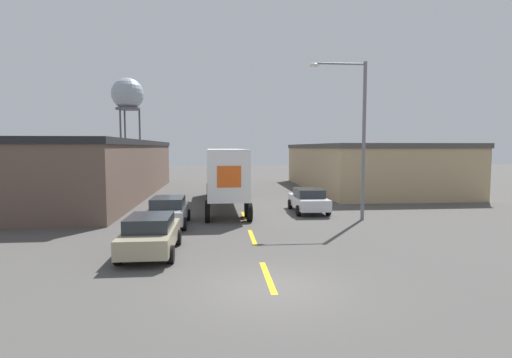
% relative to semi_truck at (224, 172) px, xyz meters
% --- Properties ---
extents(ground_plane, '(160.00, 160.00, 0.00)m').
position_rel_semi_truck_xyz_m(ground_plane, '(1.10, -16.85, -2.43)').
color(ground_plane, '#4C4947').
extents(road_centerline, '(0.20, 14.63, 0.01)m').
position_rel_semi_truck_xyz_m(road_centerline, '(1.10, -10.08, -2.42)').
color(road_centerline, gold).
rests_on(road_centerline, ground_plane).
extents(warehouse_left, '(10.77, 27.23, 4.75)m').
position_rel_semi_truck_xyz_m(warehouse_left, '(-11.53, 6.37, -0.05)').
color(warehouse_left, brown).
rests_on(warehouse_left, ground_plane).
extents(warehouse_right, '(11.91, 21.38, 4.49)m').
position_rel_semi_truck_xyz_m(warehouse_right, '(14.30, 10.59, -0.17)').
color(warehouse_right, tan).
rests_on(warehouse_right, ground_plane).
extents(semi_truck, '(2.88, 14.39, 4.05)m').
position_rel_semi_truck_xyz_m(semi_truck, '(0.00, 0.00, 0.00)').
color(semi_truck, black).
rests_on(semi_truck, ground_plane).
extents(parked_car_right_mid, '(2.08, 4.44, 1.54)m').
position_rel_semi_truck_xyz_m(parked_car_right_mid, '(5.32, -3.29, -1.62)').
color(parked_car_right_mid, silver).
rests_on(parked_car_right_mid, ground_plane).
extents(parked_car_left_near, '(2.08, 4.44, 1.54)m').
position_rel_semi_truck_xyz_m(parked_car_left_near, '(-3.11, -12.64, -1.62)').
color(parked_car_left_near, tan).
rests_on(parked_car_left_near, ground_plane).
extents(parked_car_left_far, '(2.08, 4.44, 1.54)m').
position_rel_semi_truck_xyz_m(parked_car_left_far, '(-3.11, -6.88, -1.62)').
color(parked_car_left_far, '#B2B2B7').
rests_on(parked_car_left_far, ground_plane).
extents(water_tower, '(4.87, 4.87, 14.78)m').
position_rel_semi_truck_xyz_m(water_tower, '(-14.16, 35.32, 9.70)').
color(water_tower, '#47474C').
rests_on(water_tower, ground_plane).
extents(street_lamp, '(3.32, 0.32, 8.97)m').
position_rel_semi_truck_xyz_m(street_lamp, '(7.43, -6.19, 2.80)').
color(street_lamp, slate).
rests_on(street_lamp, ground_plane).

